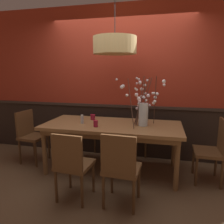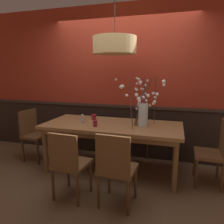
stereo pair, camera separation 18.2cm
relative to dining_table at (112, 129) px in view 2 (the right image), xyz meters
name	(u,v)px [view 2 (the right image)]	position (x,y,z in m)	size (l,w,h in m)	color
ground_plane	(112,170)	(0.00, 0.00, -0.69)	(24.00, 24.00, 0.00)	brown
back_wall	(123,84)	(0.00, 0.71, 0.67)	(5.85, 0.14, 2.73)	black
dining_table	(112,129)	(0.00, 0.00, 0.00)	(2.13, 0.95, 0.77)	olive
chair_near_side_left	(69,162)	(-0.28, -0.91, -0.20)	(0.43, 0.43, 0.88)	brown
chair_near_side_right	(116,166)	(0.32, -0.90, -0.18)	(0.44, 0.43, 0.91)	brown
chair_far_side_right	(139,127)	(0.28, 0.87, -0.17)	(0.46, 0.45, 0.93)	brown
chair_head_west_end	(33,132)	(-1.48, 0.01, -0.18)	(0.42, 0.46, 0.91)	brown
chair_head_east_end	(215,150)	(1.49, -0.02, -0.17)	(0.40, 0.46, 0.93)	brown
chair_far_side_left	(109,125)	(-0.34, 0.90, -0.18)	(0.42, 0.42, 0.90)	brown
vase_with_blossoms	(143,109)	(0.47, 0.02, 0.34)	(0.70, 0.44, 0.75)	silver
candle_holder_nearer_center	(94,117)	(-0.38, 0.20, 0.13)	(0.08, 0.08, 0.09)	maroon
candle_holder_nearer_edge	(95,123)	(-0.20, -0.22, 0.13)	(0.07, 0.07, 0.10)	maroon
condiment_bottle	(83,119)	(-0.47, -0.07, 0.15)	(0.05, 0.05, 0.14)	#ADADB2
pendant_lamp	(115,45)	(0.05, -0.03, 1.26)	(0.63, 0.63, 0.90)	tan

